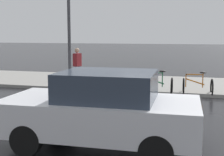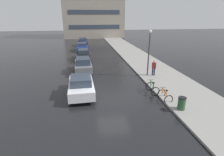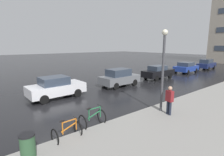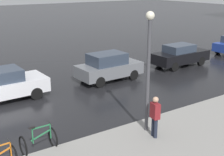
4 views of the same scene
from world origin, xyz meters
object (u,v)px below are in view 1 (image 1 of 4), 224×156
Objects in this scene: car_white at (102,109)px; pedestrian at (77,64)px; bicycle_nearest at (198,86)px; bicycle_second at (157,86)px; streetlamp at (69,22)px.

pedestrian is (7.48, 3.50, 0.18)m from car_white.
pedestrian reaches higher than bicycle_nearest.
pedestrian is (1.65, 3.97, 0.58)m from bicycle_second.
bicycle_second is at bearing -4.60° from car_white.
car_white reaches higher than bicycle_second.
bicycle_nearest is 0.24× the size of streetlamp.
pedestrian is at bearing -11.31° from streetlamp.
bicycle_second is at bearing 104.72° from bicycle_nearest.
streetlamp reaches higher than bicycle_second.
car_white is at bearing 175.40° from bicycle_second.
pedestrian is at bearing 25.07° from car_white.
car_white is 0.87× the size of streetlamp.
bicycle_second is 4.91m from streetlamp.
car_white is at bearing 162.27° from bicycle_nearest.
pedestrian is 2.03m from streetlamp.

